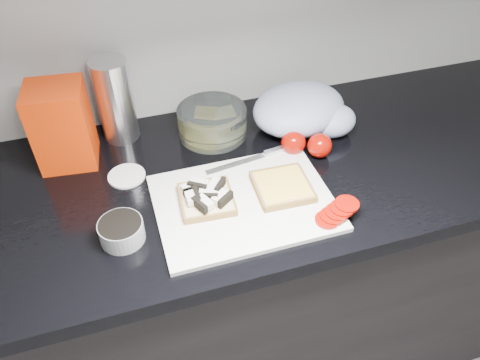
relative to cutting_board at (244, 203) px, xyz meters
name	(u,v)px	position (x,y,z in m)	size (l,w,h in m)	color
base_cabinet	(229,285)	(-0.01, 0.12, -0.48)	(3.50, 0.60, 0.86)	black
countertop	(226,179)	(-0.01, 0.12, -0.03)	(3.50, 0.64, 0.04)	black
cutting_board	(244,203)	(0.00, 0.00, 0.00)	(0.40, 0.30, 0.01)	white
bread_left	(206,198)	(-0.08, 0.02, 0.02)	(0.13, 0.13, 0.04)	beige
bread_right	(282,187)	(0.10, 0.01, 0.01)	(0.14, 0.14, 0.02)	beige
tomato_slices	(337,212)	(0.18, -0.11, 0.02)	(0.12, 0.08, 0.02)	#950B03
knife	(260,156)	(0.09, 0.14, 0.01)	(0.23, 0.05, 0.01)	#BABABF
seed_tub	(121,230)	(-0.28, -0.02, 0.02)	(0.09, 0.09, 0.05)	gray
tub_lid	(127,176)	(-0.24, 0.18, 0.00)	(0.09, 0.09, 0.01)	white
glass_bowl	(212,122)	(0.00, 0.29, 0.03)	(0.18, 0.18, 0.08)	silver
bread_bag	(62,126)	(-0.37, 0.29, 0.10)	(0.13, 0.12, 0.21)	red
steel_canister	(115,101)	(-0.23, 0.35, 0.11)	(0.09, 0.09, 0.22)	silver
grocery_bag	(304,111)	(0.25, 0.24, 0.05)	(0.30, 0.26, 0.12)	silver
whole_tomatoes	(306,144)	(0.21, 0.13, 0.03)	(0.12, 0.09, 0.06)	#950B03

